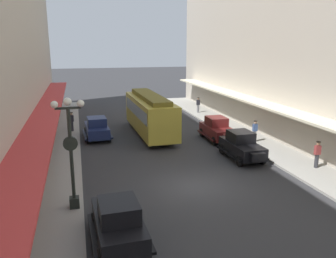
% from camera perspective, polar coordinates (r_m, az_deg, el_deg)
% --- Properties ---
extents(ground_plane, '(200.00, 200.00, 0.00)m').
position_cam_1_polar(ground_plane, '(19.05, 4.69, -9.48)').
color(ground_plane, '#2D2D30').
extents(sidewalk_left, '(3.00, 60.00, 0.15)m').
position_cam_1_polar(sidewalk_left, '(18.14, -18.74, -11.20)').
color(sidewalk_left, '#99968E').
rests_on(sidewalk_left, ground).
extents(sidewalk_right, '(3.00, 60.00, 0.15)m').
position_cam_1_polar(sidewalk_right, '(22.52, 23.12, -6.64)').
color(sidewalk_right, '#99968E').
rests_on(sidewalk_right, ground).
extents(parked_car_0, '(2.16, 4.27, 1.84)m').
position_cam_1_polar(parked_car_0, '(23.67, 12.14, -2.62)').
color(parked_car_0, black).
rests_on(parked_car_0, ground).
extents(parked_car_1, '(2.26, 4.30, 1.84)m').
position_cam_1_polar(parked_car_1, '(13.78, -8.26, -14.85)').
color(parked_car_1, black).
rests_on(parked_car_1, ground).
extents(parked_car_2, '(2.28, 4.31, 1.84)m').
position_cam_1_polar(parked_car_2, '(28.55, -11.75, 0.22)').
color(parked_car_2, '#19234C').
rests_on(parked_car_2, ground).
extents(parked_car_3, '(2.15, 4.26, 1.84)m').
position_cam_1_polar(parked_car_3, '(27.95, 8.18, 0.08)').
color(parked_car_3, '#591919').
rests_on(parked_car_3, ground).
extents(streetcar, '(2.72, 9.65, 3.46)m').
position_cam_1_polar(streetcar, '(29.22, -3.01, 2.73)').
color(streetcar, gold).
rests_on(streetcar, ground).
extents(lamp_post_with_clock, '(1.42, 0.44, 5.16)m').
position_cam_1_polar(lamp_post_with_clock, '(15.96, -15.85, -3.23)').
color(lamp_post_with_clock, black).
rests_on(lamp_post_with_clock, sidewalk_left).
extents(fire_hydrant, '(0.24, 0.24, 0.82)m').
position_cam_1_polar(fire_hydrant, '(26.37, 13.59, -1.87)').
color(fire_hydrant, '#B21E19').
rests_on(fire_hydrant, sidewalk_right).
extents(pedestrian_0, '(0.36, 0.28, 1.67)m').
position_cam_1_polar(pedestrian_0, '(38.41, 5.03, 4.03)').
color(pedestrian_0, slate).
rests_on(pedestrian_0, sidewalk_right).
extents(pedestrian_1, '(0.36, 0.28, 1.67)m').
position_cam_1_polar(pedestrian_1, '(27.46, 14.23, -0.31)').
color(pedestrian_1, slate).
rests_on(pedestrian_1, sidewalk_right).
extents(pedestrian_2, '(0.36, 0.28, 1.67)m').
position_cam_1_polar(pedestrian_2, '(22.92, 23.54, -3.86)').
color(pedestrian_2, '#2D2D33').
rests_on(pedestrian_2, sidewalk_right).
extents(pedestrian_3, '(0.36, 0.28, 1.67)m').
position_cam_1_polar(pedestrian_3, '(31.09, -15.69, 1.23)').
color(pedestrian_3, '#2D2D33').
rests_on(pedestrian_3, sidewalk_left).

